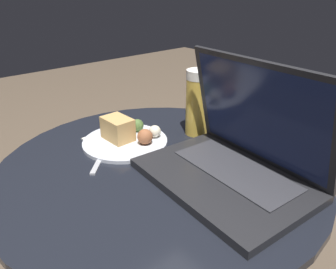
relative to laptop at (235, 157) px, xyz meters
name	(u,v)px	position (x,y,z in m)	size (l,w,h in m)	color
table	(160,208)	(-0.15, -0.08, -0.18)	(0.76, 0.76, 0.49)	#515156
napkin	(112,142)	(-0.32, -0.10, -0.05)	(0.15, 0.11, 0.00)	silver
laptop	(235,157)	(0.00, 0.00, 0.00)	(0.38, 0.28, 0.25)	#232326
beer_glass	(197,103)	(-0.22, 0.11, 0.04)	(0.06, 0.06, 0.18)	gold
snack_plate	(126,136)	(-0.30, -0.08, -0.03)	(0.22, 0.22, 0.07)	silver
fork	(103,154)	(-0.28, -0.16, -0.05)	(0.13, 0.13, 0.01)	#B2B2B7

